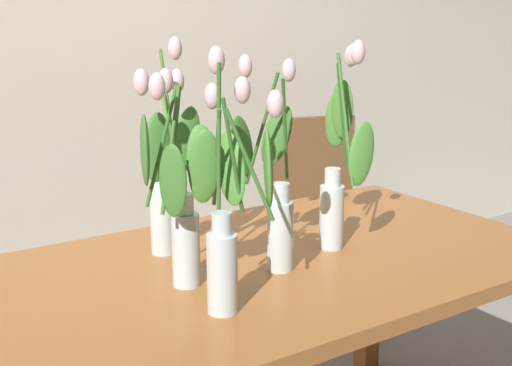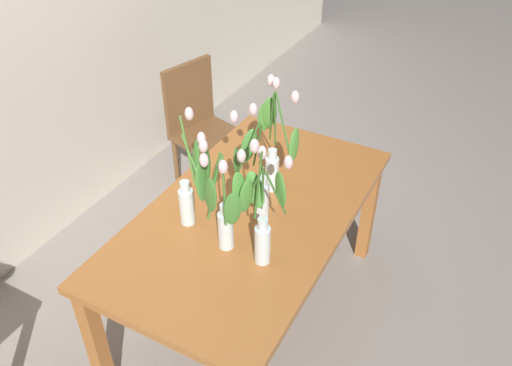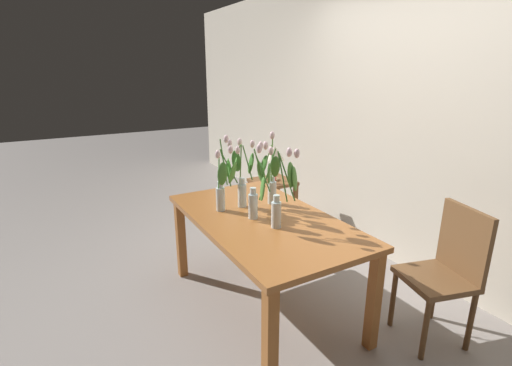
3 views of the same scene
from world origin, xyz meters
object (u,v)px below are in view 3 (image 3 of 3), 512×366
pillar_candle (274,180)px  tulip_vase_4 (279,198)px  dining_table (263,229)px  table_lamp (275,154)px  side_table (273,190)px  dining_chair (447,267)px  tulip_vase_1 (225,182)px  tulip_vase_2 (241,180)px  tulip_vase_3 (257,193)px  tulip_vase_0 (271,182)px

pillar_candle → tulip_vase_4: bearing=-31.2°
dining_table → table_lamp: 1.60m
table_lamp → dining_table: bearing=-35.3°
side_table → pillar_candle: bearing=-27.8°
tulip_vase_4 → dining_chair: 1.19m
tulip_vase_4 → table_lamp: (-1.52, 0.93, -0.10)m
tulip_vase_1 → tulip_vase_2: (-0.05, 0.16, -0.02)m
tulip_vase_3 → dining_chair: 1.35m
tulip_vase_0 → tulip_vase_3: size_ratio=1.08×
tulip_vase_0 → dining_table: bearing=-43.5°
dining_table → pillar_candle: 1.45m
tulip_vase_4 → dining_chair: (0.66, 0.89, -0.44)m
tulip_vase_0 → dining_chair: (1.09, 0.69, -0.40)m
dining_table → dining_chair: 1.25m
tulip_vase_3 → side_table: (-1.28, 0.94, -0.49)m
tulip_vase_1 → dining_table: bearing=36.2°
tulip_vase_2 → pillar_candle: (-0.89, 0.86, -0.36)m
dining_chair → side_table: (-2.18, 0.02, -0.09)m
tulip_vase_1 → tulip_vase_2: 0.17m
tulip_vase_3 → pillar_candle: bearing=143.1°
tulip_vase_4 → side_table: tulip_vase_4 is taller
tulip_vase_0 → tulip_vase_2: 0.23m
pillar_candle → tulip_vase_0: bearing=-33.4°
tulip_vase_2 → pillar_candle: tulip_vase_2 is taller
dining_table → pillar_candle: size_ratio=21.33×
dining_table → tulip_vase_4: tulip_vase_4 is taller
side_table → dining_chair: bearing=-0.5°
tulip_vase_0 → side_table: 1.40m
pillar_candle → side_table: bearing=152.2°
tulip_vase_4 → dining_chair: tulip_vase_4 is taller
tulip_vase_0 → dining_chair: tulip_vase_0 is taller
tulip_vase_4 → pillar_candle: bearing=148.8°
tulip_vase_2 → side_table: 1.46m
dining_table → tulip_vase_0: size_ratio=2.73×
dining_chair → table_lamp: (-2.18, 0.04, 0.33)m
tulip_vase_2 → tulip_vase_3: tulip_vase_3 is taller
dining_chair → table_lamp: table_lamp is taller
tulip_vase_0 → tulip_vase_1: (-0.05, -0.37, 0.04)m
tulip_vase_0 → tulip_vase_1: bearing=-97.3°
dining_table → side_table: size_ratio=2.91×
dining_table → tulip_vase_2: size_ratio=3.05×
table_lamp → tulip_vase_2: bearing=-43.2°
tulip_vase_1 → pillar_candle: bearing=132.5°
tulip_vase_4 → dining_table: bearing=177.2°
tulip_vase_1 → tulip_vase_3: 0.28m
tulip_vase_1 → table_lamp: tulip_vase_1 is taller
dining_chair → tulip_vase_3: bearing=-134.6°
tulip_vase_0 → pillar_candle: 1.23m
tulip_vase_2 → dining_chair: tulip_vase_2 is taller
tulip_vase_2 → tulip_vase_4: tulip_vase_4 is taller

